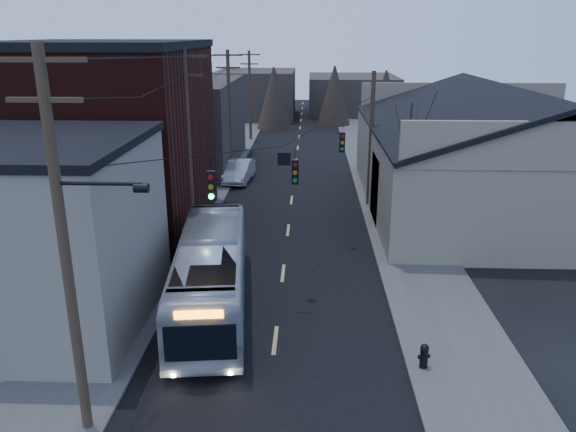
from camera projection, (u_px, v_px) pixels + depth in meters
name	position (u px, v px, depth m)	size (l,w,h in m)	color
road_surface	(293.00, 185.00, 41.34)	(9.00, 110.00, 0.02)	black
sidewalk_left	(206.00, 183.00, 41.56)	(4.00, 110.00, 0.12)	#474744
sidewalk_right	(382.00, 185.00, 41.08)	(4.00, 110.00, 0.12)	#474744
building_clapboard	(32.00, 238.00, 20.65)	(8.00, 8.00, 7.00)	gray
building_brick	(106.00, 142.00, 30.66)	(10.00, 12.00, 10.00)	black
building_left_far	(181.00, 124.00, 46.30)	(9.00, 14.00, 7.00)	#2E2A24
warehouse	(497.00, 166.00, 35.27)	(16.16, 20.60, 7.73)	gray
building_far_left	(256.00, 94.00, 73.87)	(10.00, 12.00, 6.00)	#2E2A24
building_far_right	(352.00, 94.00, 78.28)	(12.00, 14.00, 5.00)	#2E2A24
bare_tree	(407.00, 170.00, 30.48)	(0.40, 0.40, 7.20)	black
utility_lines	(240.00, 131.00, 34.35)	(11.24, 45.28, 10.50)	#382B1E
bus	(211.00, 273.00, 22.45)	(2.59, 11.06, 3.08)	#ABAEB8
parked_car	(239.00, 171.00, 42.13)	(1.68, 4.81, 1.59)	#AAACB2
fire_hydrant	(424.00, 355.00, 18.48)	(0.41, 0.29, 0.85)	black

